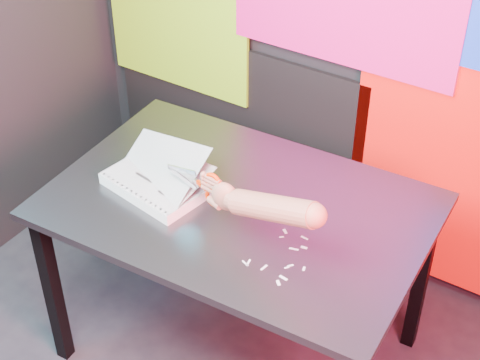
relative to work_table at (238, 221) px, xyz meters
The scene contains 7 objects.
room 1.00m from the work_table, 71.51° to the right, with size 3.01×3.01×2.71m.
backdrop 0.87m from the work_table, 69.00° to the left, with size 2.88×0.05×2.08m.
work_table is the anchor object (origin of this frame).
printout_stack 0.31m from the work_table, 165.47° to the right, with size 0.39×0.31×0.19m.
scissors 0.25m from the work_table, 104.72° to the right, with size 0.24×0.04×0.13m.
hand_forearm 0.36m from the work_table, 37.53° to the right, with size 0.46×0.12×0.19m.
paper_clippings 0.32m from the work_table, 30.64° to the right, with size 0.19×0.24×0.00m.
Camera 1 is at (0.84, -0.95, 2.33)m, focal length 55.00 mm.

